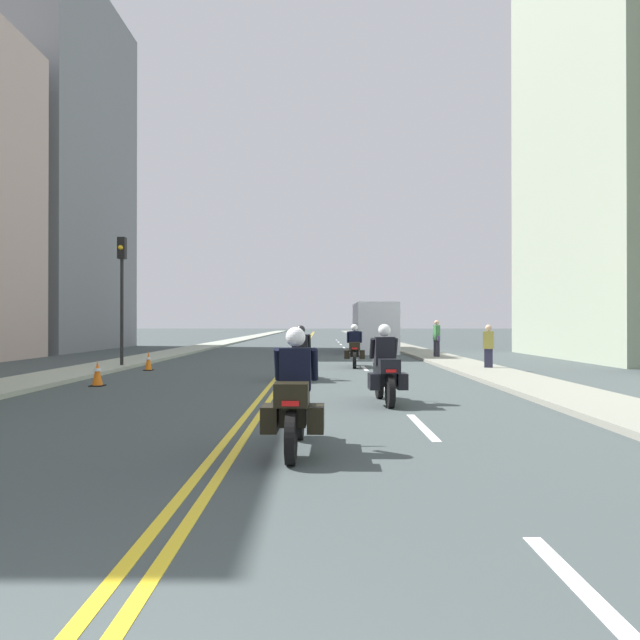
# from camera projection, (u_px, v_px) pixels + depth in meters

# --- Properties ---
(ground_plane) EXTENTS (264.00, 264.00, 0.00)m
(ground_plane) POSITION_uv_depth(u_px,v_px,m) (305.00, 343.00, 49.26)
(ground_plane) COLOR #3D4647
(sidewalk_left) EXTENTS (2.08, 144.00, 0.12)m
(sidewalk_left) POSITION_uv_depth(u_px,v_px,m) (226.00, 342.00, 49.25)
(sidewalk_left) COLOR #9EA594
(sidewalk_left) RESTS_ON ground
(sidewalk_right) EXTENTS (2.08, 144.00, 0.12)m
(sidewalk_right) POSITION_uv_depth(u_px,v_px,m) (384.00, 342.00, 49.27)
(sidewalk_right) COLOR gray
(sidewalk_right) RESTS_ON ground
(centreline_yellow_inner) EXTENTS (0.12, 132.00, 0.01)m
(centreline_yellow_inner) POSITION_uv_depth(u_px,v_px,m) (303.00, 343.00, 49.26)
(centreline_yellow_inner) COLOR yellow
(centreline_yellow_inner) RESTS_ON ground
(centreline_yellow_outer) EXTENTS (0.12, 132.00, 0.01)m
(centreline_yellow_outer) POSITION_uv_depth(u_px,v_px,m) (306.00, 343.00, 49.26)
(centreline_yellow_outer) COLOR yellow
(centreline_yellow_outer) RESTS_ON ground
(lane_dashes_white) EXTENTS (0.14, 56.40, 0.01)m
(lane_dashes_white) POSITION_uv_depth(u_px,v_px,m) (350.00, 355.00, 30.27)
(lane_dashes_white) COLOR silver
(lane_dashes_white) RESTS_ON ground
(building_left_1) EXTENTS (8.02, 12.73, 22.51)m
(building_left_1) POSITION_uv_depth(u_px,v_px,m) (41.00, 171.00, 36.31)
(building_left_1) COLOR slate
(building_left_1) RESTS_ON ground
(building_right_1) EXTENTS (6.44, 12.55, 31.18)m
(building_right_1) POSITION_uv_depth(u_px,v_px,m) (622.00, 29.00, 27.27)
(building_right_1) COLOR #9BA78F
(building_right_1) RESTS_ON ground
(motorcycle_0) EXTENTS (0.77, 2.14, 1.62)m
(motorcycle_0) POSITION_uv_depth(u_px,v_px,m) (294.00, 402.00, 7.40)
(motorcycle_0) COLOR black
(motorcycle_0) RESTS_ON ground
(motorcycle_1) EXTENTS (0.78, 2.09, 1.65)m
(motorcycle_1) POSITION_uv_depth(u_px,v_px,m) (384.00, 372.00, 11.90)
(motorcycle_1) COLOR black
(motorcycle_1) RESTS_ON ground
(motorcycle_2) EXTENTS (0.78, 2.12, 1.60)m
(motorcycle_2) POSITION_uv_depth(u_px,v_px,m) (300.00, 358.00, 16.86)
(motorcycle_2) COLOR black
(motorcycle_2) RESTS_ON ground
(motorcycle_3) EXTENTS (0.78, 2.17, 1.64)m
(motorcycle_3) POSITION_uv_depth(u_px,v_px,m) (354.00, 350.00, 21.81)
(motorcycle_3) COLOR black
(motorcycle_3) RESTS_ON ground
(traffic_cone_0) EXTENTS (0.35, 0.35, 0.68)m
(traffic_cone_0) POSITION_uv_depth(u_px,v_px,m) (96.00, 373.00, 15.24)
(traffic_cone_0) COLOR black
(traffic_cone_0) RESTS_ON ground
(traffic_cone_1) EXTENTS (0.31, 0.31, 0.68)m
(traffic_cone_1) POSITION_uv_depth(u_px,v_px,m) (147.00, 361.00, 20.31)
(traffic_cone_1) COLOR black
(traffic_cone_1) RESTS_ON ground
(traffic_light_near) EXTENTS (0.28, 0.38, 4.85)m
(traffic_light_near) POSITION_uv_depth(u_px,v_px,m) (121.00, 278.00, 21.30)
(traffic_light_near) COLOR black
(traffic_light_near) RESTS_ON ground
(pedestrian_0) EXTENTS (0.41, 0.32, 1.62)m
(pedestrian_0) POSITION_uv_depth(u_px,v_px,m) (488.00, 347.00, 20.13)
(pedestrian_0) COLOR #232338
(pedestrian_0) RESTS_ON ground
(pedestrian_1) EXTENTS (0.27, 0.50, 1.81)m
(pedestrian_1) POSITION_uv_depth(u_px,v_px,m) (436.00, 339.00, 26.70)
(pedestrian_1) COLOR #282733
(pedestrian_1) RESTS_ON ground
(parked_truck) EXTENTS (2.20, 6.50, 2.80)m
(parked_truck) POSITION_uv_depth(u_px,v_px,m) (373.00, 330.00, 33.28)
(parked_truck) COLOR #BBB5BF
(parked_truck) RESTS_ON ground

